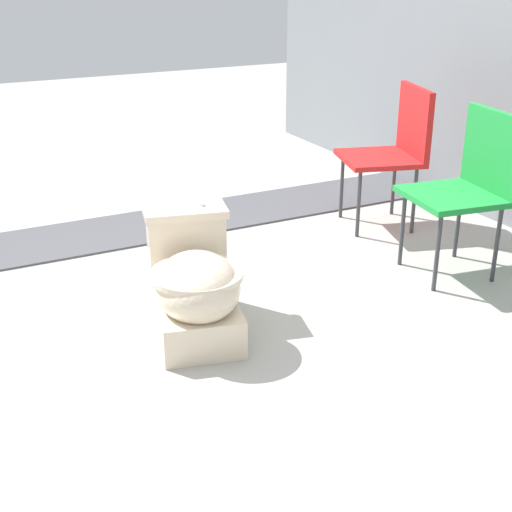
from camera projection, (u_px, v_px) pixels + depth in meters
name	position (u px, v px, depth m)	size (l,w,h in m)	color
ground_plane	(160.00, 322.00, 3.23)	(14.00, 14.00, 0.00)	#A8A59E
gravel_strip	(171.00, 222.00, 4.41)	(0.56, 8.00, 0.01)	#4C4C51
toilet	(194.00, 286.00, 3.07)	(0.70, 0.51, 0.52)	beige
folding_chair_left	(396.00, 142.00, 4.20)	(0.55, 0.55, 0.83)	red
folding_chair_middle	(472.00, 177.00, 3.56)	(0.50, 0.50, 0.83)	#1E8C38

